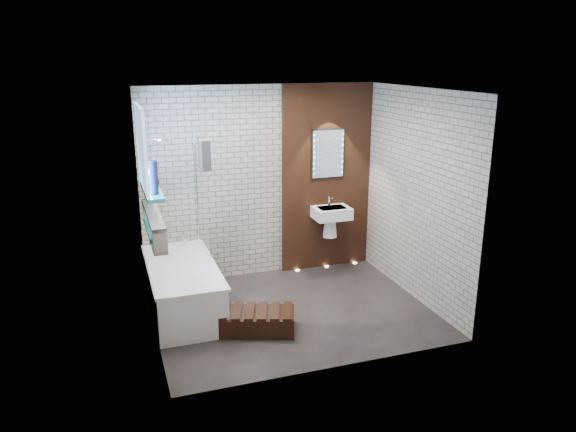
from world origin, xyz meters
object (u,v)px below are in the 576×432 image
object	(u,v)px
bathtub	(183,288)
walnut_step	(250,321)
washbasin	(331,217)
bath_screen	(202,196)
led_mirror	(328,154)

from	to	relation	value
bathtub	walnut_step	bearing A→B (deg)	-50.20
washbasin	walnut_step	distance (m)	2.18
bath_screen	walnut_step	distance (m)	1.69
washbasin	walnut_step	bearing A→B (deg)	-138.44
bathtub	bath_screen	distance (m)	1.14
bath_screen	walnut_step	xyz separation A→B (m)	(0.27, -1.19, -1.17)
led_mirror	bath_screen	bearing A→B (deg)	-169.34
washbasin	bath_screen	bearing A→B (deg)	-174.22
bathtub	led_mirror	size ratio (longest dim) A/B	2.49
bathtub	bath_screen	bearing A→B (deg)	51.10
led_mirror	walnut_step	size ratio (longest dim) A/B	0.71
bathtub	washbasin	xyz separation A→B (m)	(2.17, 0.62, 0.50)
bath_screen	walnut_step	size ratio (longest dim) A/B	1.42
bathtub	washbasin	size ratio (longest dim) A/B	3.00
bath_screen	washbasin	bearing A→B (deg)	5.78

